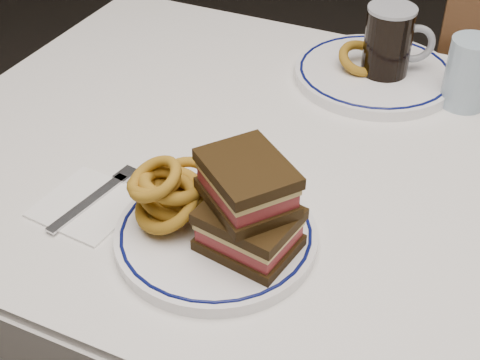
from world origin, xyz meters
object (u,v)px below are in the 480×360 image
at_px(main_plate, 216,235).
at_px(beer_mug, 389,45).
at_px(reuben_sandwich, 248,207).
at_px(far_plate, 374,73).

distance_m(main_plate, beer_mug, 0.51).
height_order(main_plate, beer_mug, beer_mug).
xyz_separation_m(reuben_sandwich, far_plate, (0.02, 0.50, -0.07)).
relative_size(reuben_sandwich, far_plate, 0.51).
height_order(main_plate, far_plate, far_plate).
relative_size(main_plate, reuben_sandwich, 1.80).
bearing_deg(main_plate, reuben_sandwich, -2.60).
bearing_deg(reuben_sandwich, beer_mug, 85.24).
distance_m(beer_mug, far_plate, 0.06).
bearing_deg(beer_mug, far_plate, -176.03).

